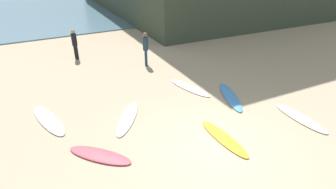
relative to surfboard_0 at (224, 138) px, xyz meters
name	(u,v)px	position (x,y,z in m)	size (l,w,h in m)	color
ground_plane	(213,147)	(-0.54, -0.18, -0.04)	(120.00, 120.00, 0.00)	tan
surfboard_0	(224,138)	(0.00, 0.00, 0.00)	(0.50, 2.20, 0.07)	gold
surfboard_1	(100,155)	(-3.68, 1.09, 0.01)	(0.55, 2.01, 0.08)	#E04652
surfboard_2	(49,120)	(-4.72, 3.82, 0.00)	(0.58, 2.52, 0.08)	silver
surfboard_3	(190,88)	(1.05, 3.58, 0.00)	(0.54, 2.28, 0.07)	white
surfboard_4	(127,118)	(-2.24, 2.59, 0.00)	(0.53, 2.30, 0.07)	white
surfboard_5	(230,96)	(2.05, 2.08, 0.01)	(0.50, 2.52, 0.08)	#4990DC
surfboard_6	(300,118)	(3.16, -0.38, 0.00)	(0.56, 2.18, 0.08)	beige
beachgoer_near	(75,43)	(-2.43, 9.83, 0.88)	(0.33, 0.34, 1.65)	black
beachgoer_mid	(146,47)	(0.57, 7.06, 0.94)	(0.37, 0.37, 1.75)	#1E3342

